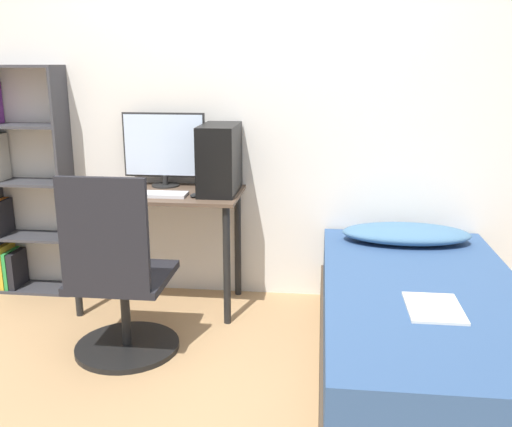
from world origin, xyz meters
The scene contains 13 objects.
ground_plane centered at (0.00, 0.00, 0.00)m, with size 14.00×14.00×0.00m, color tan.
wall_back centered at (0.00, 1.46, 1.25)m, with size 8.00×0.05×2.50m.
desk centered at (-0.48, 1.16, 0.63)m, with size 1.04×0.55×0.76m.
bookshelf centered at (-1.50, 1.32, 0.72)m, with size 0.55×0.24×1.53m.
office_chair centered at (-0.51, 0.47, 0.38)m, with size 0.57×0.57×1.02m.
bed centered at (1.06, 0.46, 0.24)m, with size 1.01×1.96×0.48m.
pillow centered at (1.06, 1.18, 0.53)m, with size 0.77×0.36×0.11m.
magazine centered at (1.05, 0.19, 0.48)m, with size 0.24×0.32×0.01m.
monitor centered at (-0.48, 1.34, 1.01)m, with size 0.54×0.18×0.48m.
keyboard centered at (-0.48, 1.05, 0.77)m, with size 0.42×0.14×0.02m.
pc_tower centered at (-0.09, 1.20, 0.97)m, with size 0.22×0.44×0.42m.
mouse centered at (-0.22, 1.05, 0.77)m, with size 0.06×0.09×0.02m.
phone centered at (-0.92, 1.25, 0.76)m, with size 0.07×0.14×0.01m.
Camera 1 is at (0.53, -2.23, 1.54)m, focal length 40.00 mm.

